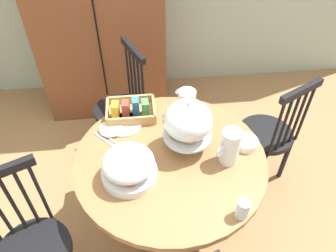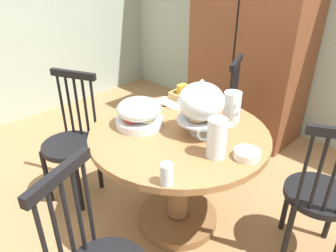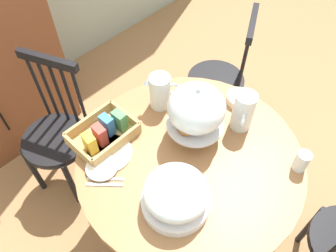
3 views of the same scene
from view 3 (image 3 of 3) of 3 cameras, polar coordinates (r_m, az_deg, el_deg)
name	(u,v)px [view 3 (image 3 of 3)]	position (r m, az deg, el deg)	size (l,w,h in m)	color
ground_plane	(183,217)	(2.27, 2.63, -15.33)	(10.00, 10.00, 0.00)	#997047
dining_table	(188,179)	(1.82, 3.49, -9.12)	(1.11, 1.11, 0.74)	olive
windsor_chair_by_cabinet	(219,81)	(2.39, 8.78, 7.65)	(0.45, 0.45, 0.97)	black
windsor_chair_facing_door	(58,137)	(2.15, -18.44, -1.73)	(0.43, 0.43, 0.97)	black
pastry_stand_with_dome	(196,110)	(1.53, 4.85, 2.75)	(0.28, 0.28, 0.34)	silver
fruit_platter_covered	(176,195)	(1.41, 1.37, -11.75)	(0.30, 0.30, 0.18)	silver
orange_juice_pitcher	(160,93)	(1.75, -1.36, 5.73)	(0.17, 0.14, 0.20)	silver
milk_pitcher	(243,113)	(1.69, 12.72, 2.26)	(0.17, 0.12, 0.22)	silver
cereal_basket	(104,133)	(1.67, -10.96, -1.16)	(0.32, 0.24, 0.12)	tan
china_plate_large	(110,153)	(1.64, -9.99, -4.59)	(0.22, 0.22, 0.01)	white
china_plate_small	(102,167)	(1.59, -11.32, -6.94)	(0.15, 0.15, 0.01)	white
cereal_bowl	(239,99)	(1.86, 12.14, 4.58)	(0.14, 0.14, 0.04)	white
drinking_glass	(302,161)	(1.65, 21.98, -5.62)	(0.06, 0.06, 0.11)	silver
table_knife	(106,179)	(1.57, -10.66, -8.90)	(0.17, 0.01, 0.01)	silver
dinner_fork	(105,185)	(1.56, -10.81, -9.86)	(0.17, 0.01, 0.01)	silver
soup_spoon	(113,131)	(1.72, -9.36, -0.78)	(0.17, 0.01, 0.01)	silver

